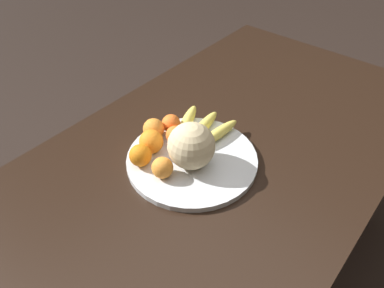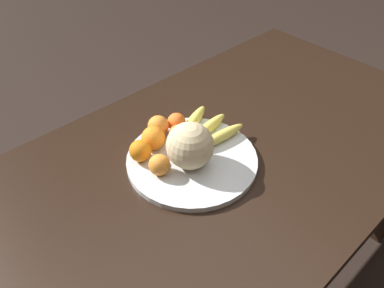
{
  "view_description": "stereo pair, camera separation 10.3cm",
  "coord_description": "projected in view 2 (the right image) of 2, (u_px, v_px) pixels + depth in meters",
  "views": [
    {
      "loc": [
        -0.68,
        -0.47,
        1.48
      ],
      "look_at": [
        -0.08,
        0.03,
        0.8
      ],
      "focal_mm": 35.0,
      "sensor_mm": 36.0,
      "label": 1
    },
    {
      "loc": [
        -0.61,
        -0.54,
        1.48
      ],
      "look_at": [
        -0.08,
        0.03,
        0.8
      ],
      "focal_mm": 35.0,
      "sensor_mm": 36.0,
      "label": 2
    }
  ],
  "objects": [
    {
      "name": "banana_bunch",
      "position": [
        206.0,
        129.0,
        1.14
      ],
      "size": [
        0.19,
        0.18,
        0.03
      ],
      "rotation": [
        0.0,
        0.0,
        6.44
      ],
      "color": "brown",
      "rests_on": "fruit_bowl"
    },
    {
      "name": "orange_mid_center",
      "position": [
        178.0,
        134.0,
        1.1
      ],
      "size": [
        0.06,
        0.06,
        0.06
      ],
      "color": "orange",
      "rests_on": "fruit_bowl"
    },
    {
      "name": "orange_back_left",
      "position": [
        153.0,
        138.0,
        1.08
      ],
      "size": [
        0.07,
        0.07,
        0.07
      ],
      "color": "orange",
      "rests_on": "fruit_bowl"
    },
    {
      "name": "produce_tag",
      "position": [
        173.0,
        136.0,
        1.14
      ],
      "size": [
        0.07,
        0.07,
        0.0
      ],
      "rotation": [
        0.0,
        0.0,
        0.82
      ],
      "color": "white",
      "rests_on": "fruit_bowl"
    },
    {
      "name": "orange_back_right",
      "position": [
        159.0,
        165.0,
        1.0
      ],
      "size": [
        0.06,
        0.06,
        0.06
      ],
      "color": "orange",
      "rests_on": "fruit_bowl"
    },
    {
      "name": "orange_front_right",
      "position": [
        140.0,
        151.0,
        1.04
      ],
      "size": [
        0.06,
        0.06,
        0.06
      ],
      "color": "orange",
      "rests_on": "fruit_bowl"
    },
    {
      "name": "ground_plane",
      "position": [
        211.0,
        282.0,
        1.58
      ],
      "size": [
        12.0,
        12.0,
        0.0
      ],
      "primitive_type": "plane",
      "color": "black"
    },
    {
      "name": "orange_front_left",
      "position": [
        158.0,
        126.0,
        1.13
      ],
      "size": [
        0.06,
        0.06,
        0.06
      ],
      "color": "orange",
      "rests_on": "fruit_bowl"
    },
    {
      "name": "melon",
      "position": [
        190.0,
        146.0,
        1.01
      ],
      "size": [
        0.13,
        0.13,
        0.13
      ],
      "color": "beige",
      "rests_on": "fruit_bowl"
    },
    {
      "name": "fruit_bowl",
      "position": [
        192.0,
        159.0,
        1.07
      ],
      "size": [
        0.38,
        0.38,
        0.02
      ],
      "color": "silver",
      "rests_on": "kitchen_table"
    },
    {
      "name": "kitchen_table",
      "position": [
        218.0,
        176.0,
        1.16
      ],
      "size": [
        1.65,
        0.88,
        0.73
      ],
      "color": "black",
      "rests_on": "ground_plane"
    },
    {
      "name": "orange_top_small",
      "position": [
        177.0,
        122.0,
        1.15
      ],
      "size": [
        0.06,
        0.06,
        0.06
      ],
      "color": "orange",
      "rests_on": "fruit_bowl"
    }
  ]
}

